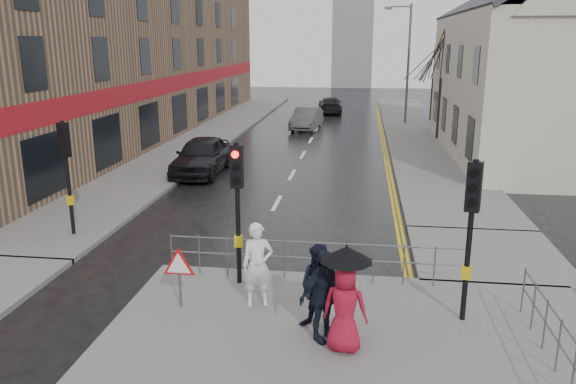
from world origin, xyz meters
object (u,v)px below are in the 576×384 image
(pedestrian_b, at_px, (320,289))
(pedestrian_d, at_px, (323,296))
(pedestrian_a, at_px, (258,265))
(car_parked, at_px, (202,156))
(car_mid, at_px, (307,118))
(pedestrian_with_umbrella, at_px, (345,295))

(pedestrian_b, bearing_deg, pedestrian_d, -57.87)
(pedestrian_a, xyz_separation_m, car_parked, (-4.85, 12.57, -0.25))
(pedestrian_d, height_order, car_mid, pedestrian_d)
(pedestrian_with_umbrella, relative_size, car_mid, 0.47)
(pedestrian_b, height_order, pedestrian_d, pedestrian_d)
(pedestrian_d, bearing_deg, car_mid, 53.25)
(pedestrian_a, distance_m, car_parked, 13.48)
(car_parked, bearing_deg, pedestrian_b, -65.34)
(pedestrian_a, relative_size, pedestrian_d, 1.02)
(car_mid, bearing_deg, pedestrian_with_umbrella, -76.92)
(car_parked, relative_size, car_mid, 1.11)
(pedestrian_a, xyz_separation_m, pedestrian_d, (1.50, -1.32, -0.02))
(pedestrian_d, relative_size, car_mid, 0.42)
(car_mid, bearing_deg, pedestrian_b, -77.81)
(car_parked, distance_m, car_mid, 13.99)
(pedestrian_with_umbrella, height_order, car_parked, pedestrian_with_umbrella)
(pedestrian_b, height_order, pedestrian_with_umbrella, pedestrian_with_umbrella)
(pedestrian_with_umbrella, xyz_separation_m, car_parked, (-6.79, 14.22, -0.44))
(car_mid, bearing_deg, pedestrian_a, -80.68)
(pedestrian_a, height_order, pedestrian_b, pedestrian_a)
(pedestrian_b, xyz_separation_m, pedestrian_with_umbrella, (0.51, -0.68, 0.22))
(pedestrian_d, relative_size, car_parked, 0.38)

